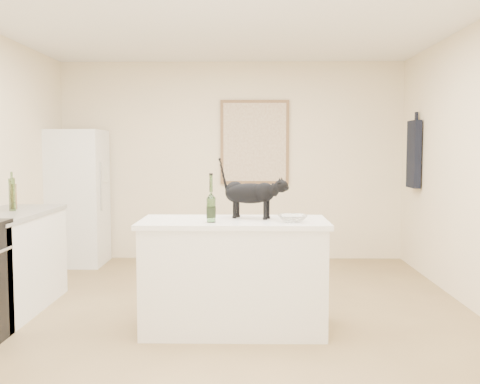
% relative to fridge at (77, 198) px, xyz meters
% --- Properties ---
extents(floor, '(5.50, 5.50, 0.00)m').
position_rel_fridge_xyz_m(floor, '(1.95, -2.35, -0.85)').
color(floor, '#997D51').
rests_on(floor, ground).
extents(ceiling, '(5.50, 5.50, 0.00)m').
position_rel_fridge_xyz_m(ceiling, '(1.95, -2.35, 1.75)').
color(ceiling, white).
rests_on(ceiling, ground).
extents(wall_back, '(4.50, 0.00, 4.50)m').
position_rel_fridge_xyz_m(wall_back, '(1.95, 0.40, 0.45)').
color(wall_back, beige).
rests_on(wall_back, ground).
extents(wall_front, '(4.50, 0.00, 4.50)m').
position_rel_fridge_xyz_m(wall_front, '(1.95, -5.10, 0.45)').
color(wall_front, beige).
rests_on(wall_front, ground).
extents(island_base, '(1.44, 0.67, 0.86)m').
position_rel_fridge_xyz_m(island_base, '(2.05, -2.55, -0.42)').
color(island_base, white).
rests_on(island_base, floor).
extents(island_top, '(1.50, 0.70, 0.04)m').
position_rel_fridge_xyz_m(island_top, '(2.05, -2.55, 0.03)').
color(island_top, white).
rests_on(island_top, island_base).
extents(left_cabinets, '(0.60, 1.40, 0.86)m').
position_rel_fridge_xyz_m(left_cabinets, '(0.00, -2.05, -0.42)').
color(left_cabinets, white).
rests_on(left_cabinets, floor).
extents(left_countertop, '(0.62, 1.44, 0.04)m').
position_rel_fridge_xyz_m(left_countertop, '(0.00, -2.05, 0.03)').
color(left_countertop, gray).
rests_on(left_countertop, left_cabinets).
extents(fridge, '(0.68, 0.68, 1.70)m').
position_rel_fridge_xyz_m(fridge, '(0.00, 0.00, 0.00)').
color(fridge, white).
rests_on(fridge, floor).
extents(artwork_frame, '(0.90, 0.03, 1.10)m').
position_rel_fridge_xyz_m(artwork_frame, '(2.25, 0.37, 0.70)').
color(artwork_frame, brown).
rests_on(artwork_frame, wall_back).
extents(artwork_canvas, '(0.82, 0.00, 1.02)m').
position_rel_fridge_xyz_m(artwork_canvas, '(2.25, 0.35, 0.70)').
color(artwork_canvas, beige).
rests_on(artwork_canvas, wall_back).
extents(hanging_garment, '(0.08, 0.34, 0.80)m').
position_rel_fridge_xyz_m(hanging_garment, '(4.14, -0.30, 0.55)').
color(hanging_garment, black).
rests_on(hanging_garment, wall_right).
extents(black_cat, '(0.55, 0.32, 0.37)m').
position_rel_fridge_xyz_m(black_cat, '(2.18, -2.46, 0.23)').
color(black_cat, black).
rests_on(black_cat, island_top).
extents(wine_bottle, '(0.09, 0.09, 0.33)m').
position_rel_fridge_xyz_m(wine_bottle, '(1.88, -2.70, 0.22)').
color(wine_bottle, '#245622').
rests_on(wine_bottle, island_top).
extents(glass_bowl, '(0.23, 0.23, 0.06)m').
position_rel_fridge_xyz_m(glass_bowl, '(2.51, -2.68, 0.08)').
color(glass_bowl, white).
rests_on(glass_bowl, island_top).
extents(fridge_paper, '(0.07, 0.14, 0.19)m').
position_rel_fridge_xyz_m(fridge_paper, '(0.34, 0.02, 0.29)').
color(fridge_paper, beige).
rests_on(fridge_paper, fridge).
extents(counter_bottle_cluster, '(0.12, 0.48, 0.30)m').
position_rel_fridge_xyz_m(counter_bottle_cluster, '(-0.02, -2.01, 0.18)').
color(counter_bottle_cluster, '#235D20').
rests_on(counter_bottle_cluster, left_countertop).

